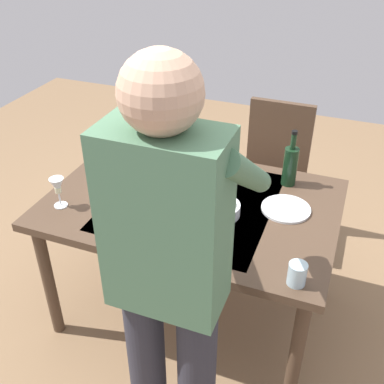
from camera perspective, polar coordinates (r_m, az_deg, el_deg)
name	(u,v)px	position (r m, az deg, el deg)	size (l,w,h in m)	color
ground_plane	(192,308)	(2.71, 0.00, -14.11)	(6.00, 6.00, 0.00)	#846647
dining_table	(192,214)	(2.27, 0.00, -2.70)	(1.38, 0.93, 0.74)	#4C3828
chair_near	(274,165)	(2.98, 10.05, 3.25)	(0.40, 0.40, 0.91)	#352114
person_server	(170,275)	(1.50, -2.71, -10.16)	(0.42, 0.61, 1.69)	#2D2D38
wine_bottle	(290,165)	(2.35, 12.03, 3.29)	(0.07, 0.07, 0.30)	black
wine_glass_left	(58,187)	(2.22, -16.24, 0.57)	(0.07, 0.07, 0.15)	white
water_cup_near_left	(170,220)	(2.03, -2.67, -3.46)	(0.07, 0.07, 0.09)	silver
water_cup_near_right	(297,274)	(1.80, 12.83, -9.83)	(0.07, 0.07, 0.09)	silver
water_cup_far_left	(141,143)	(2.65, -6.31, 5.97)	(0.08, 0.08, 0.10)	silver
serving_bowl_pasta	(200,171)	(2.40, 0.97, 2.66)	(0.30, 0.30, 0.07)	silver
side_bowl_salad	(221,208)	(2.12, 3.55, -2.00)	(0.18, 0.18, 0.07)	silver
side_bowl_bread	(107,191)	(2.28, -10.39, 0.17)	(0.16, 0.16, 0.07)	silver
dinner_plate_near	(126,222)	(2.10, -8.17, -3.71)	(0.23, 0.23, 0.01)	silver
dinner_plate_far	(286,209)	(2.20, 11.51, -2.04)	(0.23, 0.23, 0.01)	silver
table_knife	(154,196)	(2.27, -4.77, -0.45)	(0.01, 0.20, 0.01)	silver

